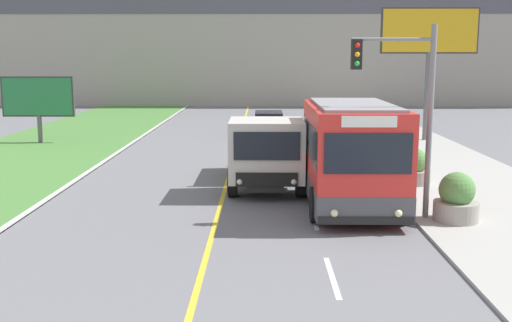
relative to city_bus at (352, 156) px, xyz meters
The scene contains 9 objects.
city_bus is the anchor object (origin of this frame).
dump_truck 3.66m from the city_bus, 134.04° to the left, with size 2.52×6.23×2.50m.
car_distant 16.49m from the city_bus, 98.03° to the left, with size 1.80×4.30×1.45m.
traffic_light_mast 2.51m from the city_bus, 43.54° to the right, with size 2.28×0.32×5.39m.
billboard_large 16.46m from the city_bus, 67.38° to the left, with size 5.13×0.24×7.08m.
billboard_small 20.10m from the city_bus, 136.15° to the left, with size 3.80×0.24×3.52m.
planter_round_near 3.21m from the city_bus, 30.29° to the right, with size 1.22×1.22×1.36m.
planter_round_second 4.41m from the city_bus, 50.87° to the left, with size 1.17×1.17×1.27m.
planter_round_third 8.77m from the city_bus, 70.66° to the left, with size 1.15×1.15×1.26m.
Camera 1 is at (1.28, -4.08, 4.53)m, focal length 42.00 mm.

